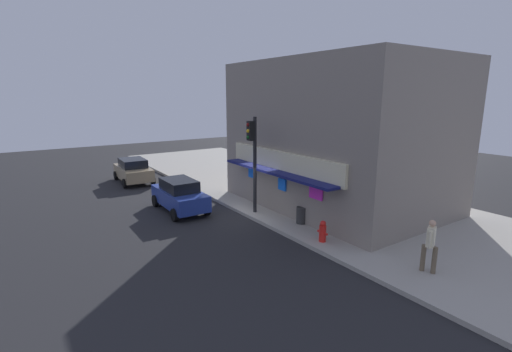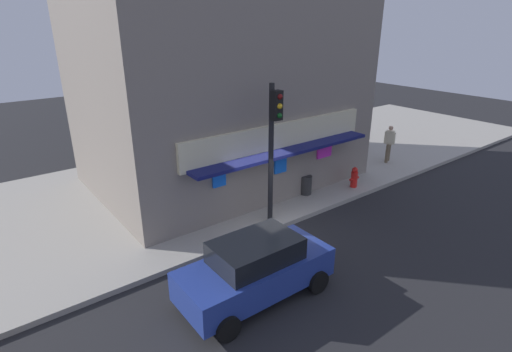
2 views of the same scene
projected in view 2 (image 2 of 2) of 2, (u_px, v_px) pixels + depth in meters
The scene contains 8 objects.
ground_plane at pixel (275, 231), 13.96m from camera, with size 64.44×64.44×0.00m, color #232326.
sidewalk at pixel (200, 184), 17.79m from camera, with size 42.96×10.48×0.17m, color #A39E93.
corner_building at pixel (222, 93), 17.08m from camera, with size 10.99×8.39×7.64m.
traffic_light at pixel (273, 137), 13.20m from camera, with size 0.32×0.58×4.86m.
fire_hydrant at pixel (354, 177), 17.07m from camera, with size 0.53×0.29×0.90m.
trash_can at pixel (306, 185), 16.41m from camera, with size 0.48×0.48×0.79m, color #2D2D2D.
pedestrian at pixel (389, 142), 19.90m from camera, with size 0.53×0.53×1.86m.
parked_car_blue at pixel (256, 269), 10.40m from camera, with size 4.16×1.98×1.71m.
Camera 2 is at (-8.02, -9.31, 6.94)m, focal length 28.01 mm.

